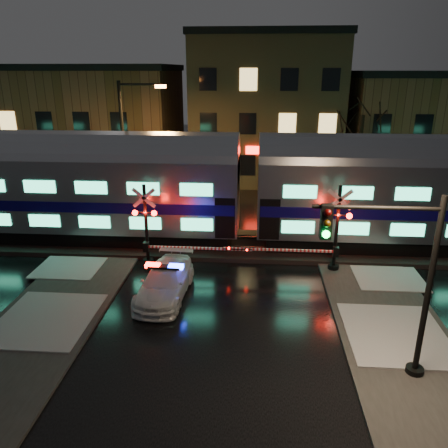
{
  "coord_description": "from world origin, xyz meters",
  "views": [
    {
      "loc": [
        1.36,
        -16.89,
        9.1
      ],
      "look_at": [
        -0.11,
        2.5,
        2.2
      ],
      "focal_mm": 35.0,
      "sensor_mm": 36.0,
      "label": 1
    }
  ],
  "objects": [
    {
      "name": "traffic_light",
      "position": [
        5.55,
        -5.14,
        3.13
      ],
      "size": [
        3.81,
        0.69,
        5.89
      ],
      "rotation": [
        0.0,
        0.0,
        -0.14
      ],
      "color": "black",
      "rests_on": "ground"
    },
    {
      "name": "building_mid",
      "position": [
        2.0,
        22.5,
        5.75
      ],
      "size": [
        12.0,
        11.0,
        11.5
      ],
      "primitive_type": "cube",
      "color": "brown",
      "rests_on": "ground"
    },
    {
      "name": "sidewalk_right",
      "position": [
        6.5,
        -6.0,
        0.06
      ],
      "size": [
        4.0,
        20.0,
        0.12
      ],
      "primitive_type": "cube",
      "color": "#2D2D2D",
      "rests_on": "ground"
    },
    {
      "name": "crossing_signal_left",
      "position": [
        -3.47,
        2.31,
        1.68
      ],
      "size": [
        5.75,
        0.65,
        4.07
      ],
      "color": "black",
      "rests_on": "ground"
    },
    {
      "name": "police_car",
      "position": [
        -2.36,
        -0.64,
        0.67
      ],
      "size": [
        2.09,
        4.64,
        1.48
      ],
      "rotation": [
        0.0,
        0.0,
        -0.05
      ],
      "color": "white",
      "rests_on": "ground"
    },
    {
      "name": "streetlight",
      "position": [
        -6.41,
        9.0,
        4.9
      ],
      "size": [
        2.84,
        0.3,
        8.5
      ],
      "color": "black",
      "rests_on": "ground"
    },
    {
      "name": "train",
      "position": [
        0.97,
        5.0,
        3.38
      ],
      "size": [
        51.0,
        3.12,
        5.92
      ],
      "color": "black",
      "rests_on": "ballast"
    },
    {
      "name": "ground",
      "position": [
        0.0,
        0.0,
        0.0
      ],
      "size": [
        120.0,
        120.0,
        0.0
      ],
      "primitive_type": "plane",
      "color": "black",
      "rests_on": "ground"
    },
    {
      "name": "crossing_signal_right",
      "position": [
        4.79,
        2.31,
        1.74
      ],
      "size": [
        5.94,
        0.66,
        4.2
      ],
      "color": "black",
      "rests_on": "ground"
    },
    {
      "name": "building_left",
      "position": [
        -13.0,
        22.0,
        4.5
      ],
      "size": [
        14.0,
        10.0,
        9.0
      ],
      "primitive_type": "cube",
      "color": "brown",
      "rests_on": "ground"
    },
    {
      "name": "sidewalk_left",
      "position": [
        -6.5,
        -6.0,
        0.06
      ],
      "size": [
        4.0,
        20.0,
        0.12
      ],
      "primitive_type": "cube",
      "color": "#2D2D2D",
      "rests_on": "ground"
    },
    {
      "name": "ballast",
      "position": [
        0.0,
        5.0,
        0.12
      ],
      "size": [
        90.0,
        4.2,
        0.24
      ],
      "primitive_type": "cube",
      "color": "black",
      "rests_on": "ground"
    },
    {
      "name": "building_right",
      "position": [
        15.0,
        22.0,
        4.25
      ],
      "size": [
        12.0,
        10.0,
        8.5
      ],
      "primitive_type": "cube",
      "color": "brown",
      "rests_on": "ground"
    }
  ]
}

